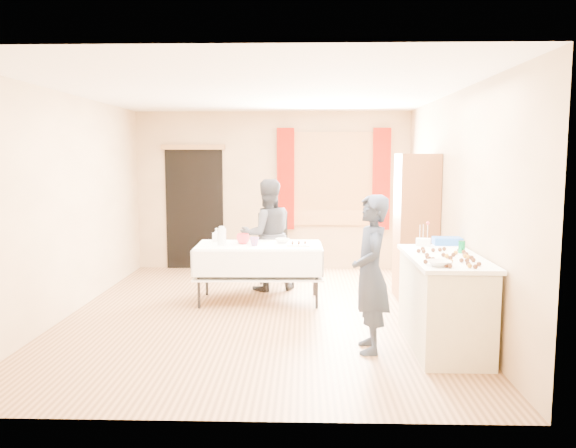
{
  "coord_description": "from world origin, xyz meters",
  "views": [
    {
      "loc": [
        0.53,
        -6.51,
        1.86
      ],
      "look_at": [
        0.34,
        0.0,
        1.08
      ],
      "focal_mm": 35.0,
      "sensor_mm": 36.0,
      "label": 1
    }
  ],
  "objects_px": {
    "party_table": "(259,268)",
    "counter": "(443,302)",
    "chair": "(276,265)",
    "cabinet": "(416,227)",
    "woman": "(267,235)",
    "girl": "(371,274)"
  },
  "relations": [
    {
      "from": "party_table",
      "to": "counter",
      "type": "bearing_deg",
      "value": -42.55
    },
    {
      "from": "chair",
      "to": "party_table",
      "type": "bearing_deg",
      "value": -120.62
    },
    {
      "from": "cabinet",
      "to": "counter",
      "type": "bearing_deg",
      "value": -92.94
    },
    {
      "from": "cabinet",
      "to": "counter",
      "type": "height_order",
      "value": "cabinet"
    },
    {
      "from": "chair",
      "to": "woman",
      "type": "bearing_deg",
      "value": -136.37
    },
    {
      "from": "chair",
      "to": "cabinet",
      "type": "bearing_deg",
      "value": -37.5
    },
    {
      "from": "counter",
      "to": "girl",
      "type": "xyz_separation_m",
      "value": [
        -0.73,
        -0.13,
        0.3
      ]
    },
    {
      "from": "chair",
      "to": "woman",
      "type": "height_order",
      "value": "woman"
    },
    {
      "from": "party_table",
      "to": "cabinet",
      "type": "bearing_deg",
      "value": 5.69
    },
    {
      "from": "cabinet",
      "to": "party_table",
      "type": "bearing_deg",
      "value": -172.75
    },
    {
      "from": "counter",
      "to": "girl",
      "type": "relative_size",
      "value": 0.96
    },
    {
      "from": "counter",
      "to": "party_table",
      "type": "relative_size",
      "value": 0.88
    },
    {
      "from": "girl",
      "to": "woman",
      "type": "bearing_deg",
      "value": -156.38
    },
    {
      "from": "chair",
      "to": "woman",
      "type": "relative_size",
      "value": 0.68
    },
    {
      "from": "girl",
      "to": "cabinet",
      "type": "bearing_deg",
      "value": 156.95
    },
    {
      "from": "counter",
      "to": "woman",
      "type": "distance_m",
      "value": 3.02
    },
    {
      "from": "girl",
      "to": "woman",
      "type": "xyz_separation_m",
      "value": [
        -1.15,
        2.47,
        0.02
      ]
    },
    {
      "from": "cabinet",
      "to": "chair",
      "type": "xyz_separation_m",
      "value": [
        -1.86,
        0.62,
        -0.64
      ]
    },
    {
      "from": "cabinet",
      "to": "chair",
      "type": "distance_m",
      "value": 2.06
    },
    {
      "from": "party_table",
      "to": "chair",
      "type": "xyz_separation_m",
      "value": [
        0.18,
        0.88,
        -0.13
      ]
    },
    {
      "from": "party_table",
      "to": "chair",
      "type": "bearing_deg",
      "value": 76.98
    },
    {
      "from": "party_table",
      "to": "woman",
      "type": "bearing_deg",
      "value": 82.83
    }
  ]
}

